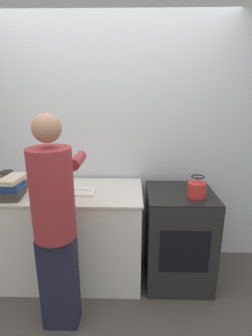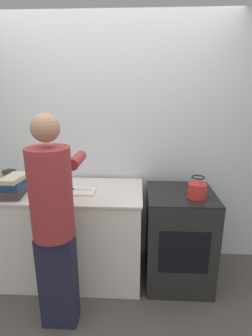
{
  "view_description": "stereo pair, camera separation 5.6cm",
  "coord_description": "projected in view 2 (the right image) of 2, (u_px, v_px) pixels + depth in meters",
  "views": [
    {
      "loc": [
        0.28,
        -1.91,
        1.79
      ],
      "look_at": [
        0.23,
        0.24,
        1.15
      ],
      "focal_mm": 28.0,
      "sensor_mm": 36.0,
      "label": 1
    },
    {
      "loc": [
        0.33,
        -1.91,
        1.79
      ],
      "look_at": [
        0.23,
        0.24,
        1.15
      ],
      "focal_mm": 28.0,
      "sensor_mm": 36.0,
      "label": 2
    }
  ],
  "objects": [
    {
      "name": "wall_back",
      "position": [
        107.0,
        140.0,
        2.71
      ],
      "size": [
        8.0,
        0.05,
        2.6
      ],
      "color": "silver",
      "rests_on": "ground_plane"
    },
    {
      "name": "bowl_prep",
      "position": [
        25.0,
        182.0,
        2.53
      ],
      "size": [
        0.15,
        0.15,
        0.09
      ],
      "color": "#9E4738",
      "rests_on": "counter"
    },
    {
      "name": "kettle",
      "position": [
        197.0,
        189.0,
        2.22
      ],
      "size": [
        0.16,
        0.16,
        0.19
      ],
      "color": "red",
      "rests_on": "oven"
    },
    {
      "name": "canister_jar",
      "position": [
        10.0,
        177.0,
        2.59
      ],
      "size": [
        0.13,
        0.13,
        0.14
      ],
      "color": "#4C4C51",
      "rests_on": "counter"
    },
    {
      "name": "counter",
      "position": [
        70.0,
        233.0,
        2.57
      ],
      "size": [
        1.41,
        0.71,
        0.9
      ],
      "color": "silver",
      "rests_on": "ground_plane"
    },
    {
      "name": "ground_plane",
      "position": [
        99.0,
        298.0,
        2.35
      ],
      "size": [
        12.0,
        12.0,
        0.0
      ],
      "primitive_type": "plane",
      "color": "#4C4742"
    },
    {
      "name": "person",
      "position": [
        54.0,
        219.0,
        1.88
      ],
      "size": [
        0.34,
        0.58,
        1.65
      ],
      "color": "#1F1F34",
      "rests_on": "ground_plane"
    },
    {
      "name": "knife",
      "position": [
        77.0,
        189.0,
        2.39
      ],
      "size": [
        0.26,
        0.04,
        0.01
      ],
      "rotation": [
        0.0,
        0.0,
        -0.05
      ],
      "color": "silver",
      "rests_on": "cutting_board"
    },
    {
      "name": "oven",
      "position": [
        178.0,
        237.0,
        2.48
      ],
      "size": [
        0.6,
        0.62,
        0.91
      ],
      "color": "black",
      "rests_on": "ground_plane"
    },
    {
      "name": "cutting_board",
      "position": [
        74.0,
        191.0,
        2.38
      ],
      "size": [
        0.38,
        0.19,
        0.02
      ],
      "color": "silver",
      "rests_on": "counter"
    },
    {
      "name": "book_stack",
      "position": [
        13.0,
        186.0,
        2.27
      ],
      "size": [
        0.2,
        0.29,
        0.18
      ],
      "color": "#423833",
      "rests_on": "counter"
    }
  ]
}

